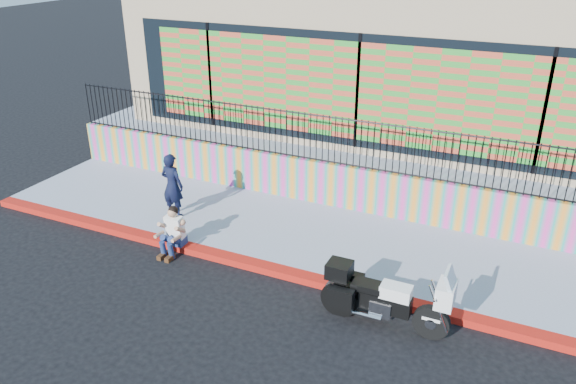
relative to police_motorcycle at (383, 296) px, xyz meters
The scene contains 10 objects.
ground 2.38m from the police_motorcycle, 162.59° to the left, with size 90.00×90.00×0.00m, color black.
red_curb 2.36m from the police_motorcycle, 162.59° to the left, with size 16.00×0.30×0.15m, color #B60D10.
sidewalk 3.25m from the police_motorcycle, 133.21° to the left, with size 16.00×3.00×0.15m, color gray.
mural_wall 4.51m from the police_motorcycle, 119.15° to the left, with size 16.00×0.20×1.10m, color #EA3DA6.
metal_fence 4.68m from the police_motorcycle, 119.15° to the left, with size 15.80×0.04×1.20m, color black, non-canonical shape.
elevated_platform 9.30m from the police_motorcycle, 103.66° to the left, with size 16.00×10.00×1.25m, color gray.
storefront_building 9.47m from the police_motorcycle, 103.99° to the left, with size 14.00×8.06×4.00m.
police_motorcycle is the anchor object (origin of this frame).
police_officer 5.94m from the police_motorcycle, 162.74° to the left, with size 0.58×0.38×1.59m, color black.
seated_man 4.83m from the police_motorcycle, behind, with size 0.54×0.71×1.06m.
Camera 1 is at (4.12, -8.76, 6.32)m, focal length 35.00 mm.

